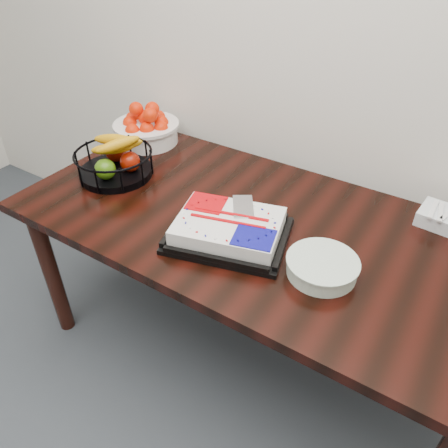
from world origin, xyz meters
The scene contains 5 objects.
table centered at (0.00, 2.00, 0.66)m, with size 1.80×0.90×0.75m.
cake_tray centered at (-0.02, 1.86, 0.79)m, with size 0.48×0.42×0.08m.
tangerine_bowl centered at (-0.76, 2.28, 0.84)m, with size 0.32×0.32×0.20m.
fruit_basket centered at (-0.66, 1.96, 0.82)m, with size 0.33×0.33×0.17m.
plate_stack centered at (0.33, 1.87, 0.78)m, with size 0.23×0.23×0.06m.
Camera 1 is at (0.62, 0.84, 1.71)m, focal length 35.00 mm.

